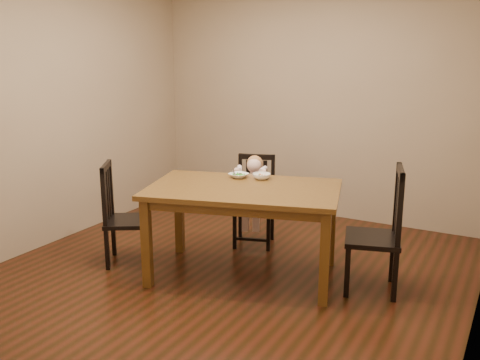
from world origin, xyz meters
The scene contains 9 objects.
room centered at (0.00, 0.00, 1.35)m, with size 4.01×4.01×2.71m.
dining_table centered at (0.13, -0.01, 0.71)m, with size 1.81×1.37×0.81m.
chair_child centered at (-0.16, 0.76, 0.43)m, with size 0.49×0.48×0.91m.
chair_left centered at (-1.00, -0.28, 0.45)m, with size 0.55×0.55×0.95m.
chair_right centered at (1.23, 0.27, 0.50)m, with size 0.54×0.55×1.04m.
toddler centered at (-0.14, 0.72, 0.56)m, with size 0.28×0.35×0.48m, color silver, non-canonical shape.
bowl_peas centered at (-0.07, 0.27, 0.83)m, with size 0.17×0.17×0.04m, color white.
bowl_veg centered at (0.13, 0.32, 0.83)m, with size 0.16×0.16×0.05m, color white.
fork centered at (-0.11, 0.24, 0.85)m, with size 0.10×0.09×0.05m.
Camera 1 is at (2.20, -3.88, 1.97)m, focal length 40.00 mm.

